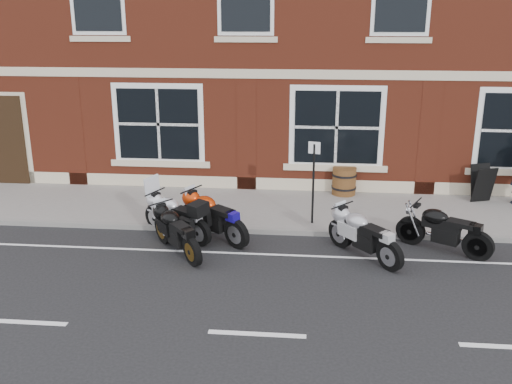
# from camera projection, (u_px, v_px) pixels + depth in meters

# --- Properties ---
(ground) EXTENTS (80.00, 80.00, 0.00)m
(ground) POSITION_uv_depth(u_px,v_px,m) (270.00, 258.00, 12.10)
(ground) COLOR black
(ground) RESTS_ON ground
(sidewalk) EXTENTS (30.00, 3.00, 0.12)m
(sidewalk) POSITION_uv_depth(u_px,v_px,m) (278.00, 209.00, 14.93)
(sidewalk) COLOR slate
(sidewalk) RESTS_ON ground
(kerb) EXTENTS (30.00, 0.16, 0.12)m
(kerb) POSITION_uv_depth(u_px,v_px,m) (274.00, 231.00, 13.43)
(kerb) COLOR slate
(kerb) RESTS_ON ground
(moto_touring_silver) EXTENTS (1.80, 1.29, 1.38)m
(moto_touring_silver) POSITION_uv_depth(u_px,v_px,m) (176.00, 214.00, 13.11)
(moto_touring_silver) COLOR black
(moto_touring_silver) RESTS_ON ground
(moto_sport_red) EXTENTS (1.80, 1.51, 1.00)m
(moto_sport_red) POSITION_uv_depth(u_px,v_px,m) (213.00, 215.00, 13.03)
(moto_sport_red) COLOR black
(moto_sport_red) RESTS_ON ground
(moto_sport_black) EXTENTS (1.39, 1.72, 0.94)m
(moto_sport_black) POSITION_uv_depth(u_px,v_px,m) (177.00, 229.00, 12.23)
(moto_sport_black) COLOR black
(moto_sport_black) RESTS_ON ground
(moto_sport_silver) EXTENTS (1.45, 1.73, 0.96)m
(moto_sport_silver) POSITION_uv_depth(u_px,v_px,m) (364.00, 233.00, 12.00)
(moto_sport_silver) COLOR black
(moto_sport_silver) RESTS_ON ground
(moto_naked_black) EXTENTS (1.89, 1.22, 0.96)m
(moto_naked_black) POSITION_uv_depth(u_px,v_px,m) (443.00, 227.00, 12.32)
(moto_naked_black) COLOR black
(moto_naked_black) RESTS_ON ground
(a_board_sign) EXTENTS (0.68, 0.56, 0.98)m
(a_board_sign) POSITION_uv_depth(u_px,v_px,m) (482.00, 183.00, 15.30)
(a_board_sign) COLOR black
(a_board_sign) RESTS_ON sidewalk
(barrel_planter) EXTENTS (0.69, 0.69, 0.77)m
(barrel_planter) POSITION_uv_depth(u_px,v_px,m) (344.00, 181.00, 15.87)
(barrel_planter) COLOR #453312
(barrel_planter) RESTS_ON sidewalk
(parking_sign) EXTENTS (0.28, 0.09, 2.00)m
(parking_sign) POSITION_uv_depth(u_px,v_px,m) (313.00, 177.00, 13.46)
(parking_sign) COLOR black
(parking_sign) RESTS_ON sidewalk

